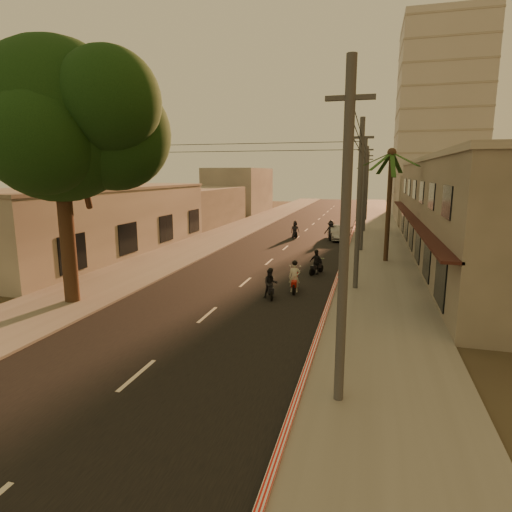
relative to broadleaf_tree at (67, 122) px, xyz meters
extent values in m
plane|color=#383023|center=(6.61, -2.14, -8.48)|extent=(160.00, 160.00, 0.00)
cube|color=black|center=(6.61, 17.86, -8.47)|extent=(10.00, 140.00, 0.02)
cube|color=slate|center=(14.11, 17.86, -8.42)|extent=(5.00, 140.00, 0.12)
cube|color=slate|center=(-0.89, 17.86, -8.42)|extent=(5.00, 140.00, 0.12)
cube|color=red|center=(11.71, 12.86, -8.38)|extent=(0.20, 60.00, 0.20)
cube|color=gray|center=(20.61, 15.86, -4.98)|extent=(8.00, 34.00, 7.00)
cube|color=#ADA79C|center=(20.61, 15.86, -1.33)|extent=(8.20, 34.20, 0.30)
cube|color=#361915|center=(16.31, 15.86, -5.38)|extent=(0.80, 34.00, 0.12)
cube|color=#ADA79C|center=(-7.39, 11.86, -5.98)|extent=(8.00, 24.00, 5.00)
cube|color=gray|center=(-7.39, 11.86, -3.38)|extent=(8.20, 24.20, 0.20)
cube|color=#B7B5B2|center=(22.61, 53.86, 5.52)|extent=(12.00, 12.00, 28.00)
cylinder|color=black|center=(-0.39, -0.14, -5.48)|extent=(0.70, 0.70, 6.00)
cylinder|color=black|center=(0.41, 0.26, -2.48)|extent=(1.22, 2.17, 3.04)
cylinder|color=black|center=(-0.99, -0.44, -2.28)|extent=(1.31, 1.49, 2.73)
sphere|color=black|center=(-0.39, -0.14, 0.02)|extent=(7.20, 7.20, 7.20)
sphere|color=black|center=(1.81, 0.86, -0.48)|extent=(5.20, 5.20, 5.20)
sphere|color=black|center=(-2.19, 0.66, -0.28)|extent=(4.80, 4.80, 4.80)
sphere|color=black|center=(0.21, -1.94, -0.88)|extent=(4.60, 4.60, 4.60)
sphere|color=black|center=(2.61, -0.64, 0.72)|extent=(4.40, 4.40, 4.40)
sphere|color=black|center=(0.81, 2.26, 1.12)|extent=(4.40, 4.40, 4.40)
cylinder|color=black|center=(14.61, 13.86, -4.68)|extent=(0.32, 0.32, 7.60)
sphere|color=black|center=(14.61, 13.86, -0.88)|extent=(0.60, 0.60, 0.60)
cylinder|color=#38383A|center=(12.81, -6.14, -3.98)|extent=(0.26, 0.26, 9.00)
cube|color=#38383A|center=(12.81, -6.14, -0.48)|extent=(1.20, 0.12, 0.12)
cylinder|color=#38383A|center=(12.81, 5.86, -3.98)|extent=(0.26, 0.26, 9.00)
cube|color=#38383A|center=(12.81, 5.86, -0.48)|extent=(1.20, 0.12, 0.12)
cylinder|color=#38383A|center=(12.81, 17.86, -3.98)|extent=(0.26, 0.26, 9.00)
cube|color=#38383A|center=(12.81, 17.86, -0.48)|extent=(1.20, 0.12, 0.12)
cylinder|color=#38383A|center=(12.81, 29.86, -3.98)|extent=(0.26, 0.26, 9.00)
cube|color=#38383A|center=(12.81, 29.86, -0.48)|extent=(1.20, 0.12, 0.12)
cylinder|color=#38383A|center=(12.81, 41.86, -3.98)|extent=(0.26, 0.26, 9.00)
cube|color=#38383A|center=(12.81, 41.86, -0.48)|extent=(1.20, 0.12, 0.12)
cube|color=#ADA79C|center=(20.61, 42.86, -5.48)|extent=(8.00, 14.00, 6.00)
cube|color=#ADA79C|center=(-7.39, 31.86, -6.28)|extent=(8.00, 14.00, 4.40)
cube|color=#ADA79C|center=(-7.39, 49.86, -4.98)|extent=(8.00, 14.00, 7.00)
cylinder|color=black|center=(9.63, 5.24, -8.20)|extent=(0.16, 0.55, 0.55)
cylinder|color=black|center=(9.76, 4.03, -8.20)|extent=(0.16, 0.55, 0.55)
cube|color=#A5150C|center=(9.70, 4.56, -7.94)|extent=(0.39, 1.10, 0.29)
cube|color=#A5150C|center=(9.65, 5.05, -7.79)|extent=(0.30, 0.13, 0.59)
cylinder|color=silver|center=(9.64, 5.16, -7.45)|extent=(0.54, 0.10, 0.04)
imported|color=beige|center=(9.70, 4.56, -7.65)|extent=(0.68, 0.52, 1.64)
sphere|color=black|center=(9.70, 4.56, -6.88)|extent=(0.29, 0.29, 0.29)
sphere|color=silver|center=(9.37, 5.11, -7.21)|extent=(0.12, 0.12, 0.12)
sphere|color=silver|center=(9.91, 5.17, -7.21)|extent=(0.12, 0.12, 0.12)
cylinder|color=black|center=(8.52, 3.77, -8.23)|extent=(0.25, 0.50, 0.50)
cylinder|color=black|center=(8.88, 2.72, -8.23)|extent=(0.25, 0.50, 0.50)
cube|color=black|center=(8.72, 3.18, -7.99)|extent=(0.55, 1.01, 0.27)
cube|color=black|center=(8.58, 3.60, -7.85)|extent=(0.28, 0.17, 0.53)
cylinder|color=silver|center=(8.54, 3.70, -7.54)|extent=(0.48, 0.20, 0.04)
imported|color=black|center=(8.72, 3.18, -7.73)|extent=(1.07, 1.01, 1.49)
sphere|color=black|center=(8.72, 3.18, -7.03)|extent=(0.27, 0.27, 0.27)
cylinder|color=black|center=(10.54, 9.53, -8.23)|extent=(0.28, 0.50, 0.50)
cylinder|color=black|center=(10.11, 8.50, -8.23)|extent=(0.28, 0.50, 0.50)
cube|color=black|center=(10.30, 8.95, -7.98)|extent=(0.61, 1.00, 0.27)
cube|color=black|center=(10.47, 9.37, -7.85)|extent=(0.28, 0.19, 0.54)
cylinder|color=silver|center=(10.51, 9.47, -7.54)|extent=(0.47, 0.23, 0.04)
imported|color=black|center=(10.30, 8.95, -7.73)|extent=(1.14, 1.00, 1.50)
sphere|color=black|center=(10.30, 8.95, -7.02)|extent=(0.27, 0.27, 0.27)
cylinder|color=black|center=(6.19, 24.29, -8.21)|extent=(0.26, 0.54, 0.54)
cylinder|color=black|center=(6.58, 23.16, -8.21)|extent=(0.26, 0.54, 0.54)
cube|color=black|center=(6.41, 23.66, -7.95)|extent=(0.60, 1.09, 0.29)
cube|color=black|center=(6.26, 24.11, -7.80)|extent=(0.30, 0.18, 0.58)
cylinder|color=silver|center=(6.22, 24.22, -7.47)|extent=(0.51, 0.21, 0.04)
imported|color=black|center=(6.41, 23.66, -7.67)|extent=(1.10, 1.00, 1.61)
sphere|color=black|center=(6.41, 23.66, -6.91)|extent=(0.29, 0.29, 0.29)
cylinder|color=black|center=(9.86, 23.91, -8.18)|extent=(0.12, 0.60, 0.60)
cylinder|color=black|center=(9.90, 22.58, -8.18)|extent=(0.12, 0.60, 0.60)
cube|color=black|center=(9.89, 23.17, -7.89)|extent=(0.33, 1.19, 0.32)
cube|color=black|center=(9.87, 23.70, -7.73)|extent=(0.32, 0.12, 0.64)
cylinder|color=silver|center=(9.87, 23.83, -7.35)|extent=(0.59, 0.06, 0.04)
imported|color=black|center=(9.89, 23.17, -7.58)|extent=(1.20, 0.74, 1.80)
sphere|color=black|center=(9.89, 23.17, -6.73)|extent=(0.32, 0.32, 0.32)
imported|color=gray|center=(10.50, 23.48, -7.79)|extent=(3.08, 4.74, 1.37)
camera|label=1|loc=(13.42, -17.16, -2.26)|focal=30.00mm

